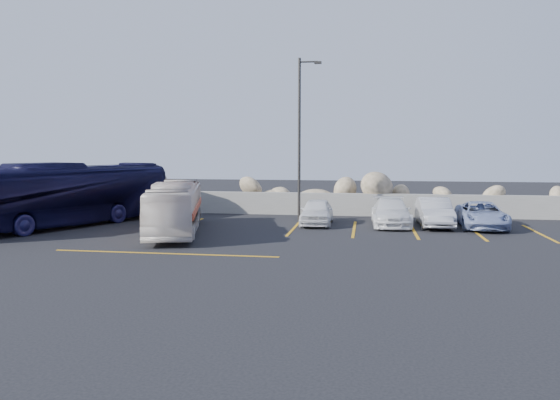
# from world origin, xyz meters

# --- Properties ---
(ground) EXTENTS (90.00, 90.00, 0.00)m
(ground) POSITION_xyz_m (0.00, 0.00, 0.00)
(ground) COLOR black
(ground) RESTS_ON ground
(seawall) EXTENTS (60.00, 0.40, 1.20)m
(seawall) POSITION_xyz_m (0.00, 12.00, 0.60)
(seawall) COLOR gray
(seawall) RESTS_ON ground
(riprap_pile) EXTENTS (54.00, 2.80, 2.60)m
(riprap_pile) POSITION_xyz_m (0.00, 13.20, 1.30)
(riprap_pile) COLOR #897A59
(riprap_pile) RESTS_ON ground
(parking_lines) EXTENTS (18.16, 9.36, 0.01)m
(parking_lines) POSITION_xyz_m (4.64, 5.57, 0.01)
(parking_lines) COLOR #C48817
(parking_lines) RESTS_ON ground
(lamppost) EXTENTS (1.14, 0.18, 8.00)m
(lamppost) POSITION_xyz_m (2.56, 9.50, 4.30)
(lamppost) COLOR #2E2C29
(lamppost) RESTS_ON ground
(vintage_bus) EXTENTS (3.78, 8.01, 2.17)m
(vintage_bus) POSITION_xyz_m (-2.24, 4.76, 1.09)
(vintage_bus) COLOR silver
(vintage_bus) RESTS_ON ground
(tour_coach) EXTENTS (6.59, 10.69, 2.95)m
(tour_coach) POSITION_xyz_m (-7.92, 5.83, 1.48)
(tour_coach) COLOR black
(tour_coach) RESTS_ON ground
(car_a) EXTENTS (1.50, 3.62, 1.23)m
(car_a) POSITION_xyz_m (3.51, 8.24, 0.61)
(car_a) COLOR white
(car_a) RESTS_ON ground
(car_b) EXTENTS (1.48, 4.01, 1.31)m
(car_b) POSITION_xyz_m (8.93, 8.48, 0.66)
(car_b) COLOR #B4B5B9
(car_b) RESTS_ON ground
(car_c) EXTENTS (1.85, 4.34, 1.25)m
(car_c) POSITION_xyz_m (6.96, 8.48, 0.62)
(car_c) COLOR white
(car_c) RESTS_ON ground
(car_d) EXTENTS (2.09, 4.31, 1.18)m
(car_d) POSITION_xyz_m (11.01, 8.35, 0.59)
(car_d) COLOR #8695BE
(car_d) RESTS_ON ground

